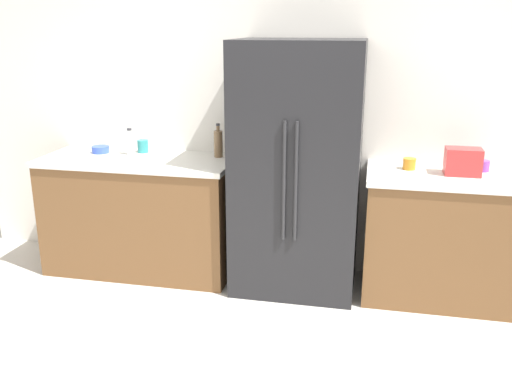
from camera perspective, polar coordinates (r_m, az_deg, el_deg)
name	(u,v)px	position (r m, az deg, el deg)	size (l,w,h in m)	color
kitchen_back_panel	(288,105)	(4.37, 3.33, 8.92)	(5.38, 0.10, 2.64)	silver
counter_left	(141,214)	(4.53, -11.77, -2.26)	(1.51, 0.66, 0.93)	brown
counter_right	(451,237)	(4.21, 19.48, -4.39)	(1.23, 0.66, 0.93)	brown
refrigerator	(297,169)	(4.03, 4.26, 2.36)	(0.90, 0.70, 1.83)	black
toaster	(463,162)	(4.04, 20.59, 2.96)	(0.24, 0.16, 0.19)	red
bottle_a	(130,144)	(4.50, -12.87, 4.84)	(0.07, 0.07, 0.21)	white
bottle_b	(218,143)	(4.31, -3.92, 5.04)	(0.07, 0.07, 0.26)	brown
cup_a	(409,164)	(4.10, 15.56, 2.82)	(0.09, 0.09, 0.08)	orange
cup_b	(143,146)	(4.57, -11.61, 4.65)	(0.09, 0.09, 0.10)	teal
cup_c	(482,166)	(4.22, 22.36, 2.53)	(0.10, 0.10, 0.08)	purple
bowl_a	(101,149)	(4.64, -15.77, 4.25)	(0.14, 0.14, 0.05)	blue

